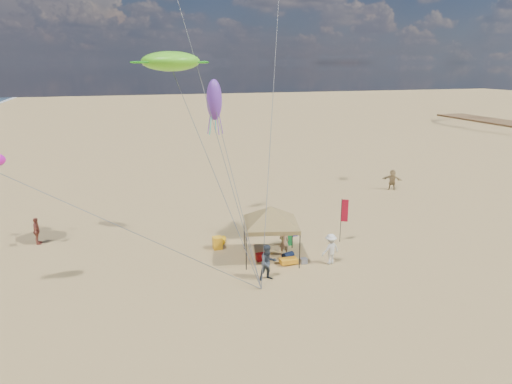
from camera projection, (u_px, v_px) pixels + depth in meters
ground at (275, 293)px, 20.99m from camera, size 280.00×280.00×0.00m
canopy_tent at (271, 208)px, 24.03m from camera, size 5.33×5.33×3.38m
feather_flag at (344, 213)px, 26.56m from camera, size 0.38×0.18×2.65m
cooler_red at (261, 257)px, 24.48m from camera, size 0.54×0.38×0.38m
cooler_blue at (292, 233)px, 27.99m from camera, size 0.54×0.38×0.38m
bag_navy at (288, 255)px, 24.69m from camera, size 0.69×0.54×0.36m
bag_orange at (223, 240)px, 26.79m from camera, size 0.54×0.69×0.36m
chair_green at (287, 239)px, 26.59m from camera, size 0.50×0.50×0.70m
chair_yellow at (217, 243)px, 25.96m from camera, size 0.50×0.50×0.70m
crate_grey at (304, 261)px, 24.11m from camera, size 0.34×0.30×0.28m
beach_cart at (289, 261)px, 23.98m from camera, size 0.90×0.50×0.24m
person_near_a at (284, 242)px, 25.00m from camera, size 0.59×0.40×1.54m
person_near_b at (268, 263)px, 22.10m from camera, size 0.94×0.77×1.78m
person_near_c at (330, 249)px, 23.91m from camera, size 1.18×0.87×1.63m
person_far_a at (37, 231)px, 26.50m from camera, size 0.40×0.94×1.61m
person_far_c at (392, 180)px, 37.98m from camera, size 1.51×1.44×1.71m
turtle_kite at (171, 61)px, 22.42m from camera, size 3.44×3.08×0.95m
squid_kite at (214, 100)px, 25.72m from camera, size 0.89×0.89×2.27m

